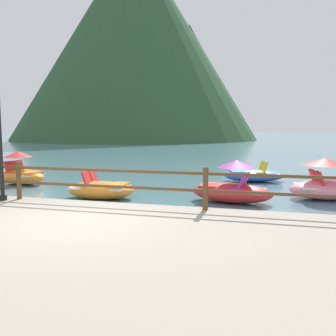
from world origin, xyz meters
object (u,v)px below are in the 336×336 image
object	(u,v)px
pedal_boat_3	(254,175)
pedal_boat_5	(232,189)
pedal_boat_1	(101,189)
pedal_boat_2	(21,173)
pedal_boat_4	(328,185)

from	to	relation	value
pedal_boat_3	pedal_boat_5	bearing A→B (deg)	-96.18
pedal_boat_1	pedal_boat_2	size ratio (longest dim) A/B	0.93
pedal_boat_5	pedal_boat_1	bearing A→B (deg)	-173.06
pedal_boat_2	pedal_boat_3	size ratio (longest dim) A/B	0.88
pedal_boat_5	pedal_boat_4	bearing A→B (deg)	24.23
pedal_boat_4	pedal_boat_5	xyz separation A→B (m)	(-2.81, -1.26, -0.03)
pedal_boat_4	pedal_boat_1	bearing A→B (deg)	-165.57
pedal_boat_1	pedal_boat_2	world-z (taller)	pedal_boat_2
pedal_boat_1	pedal_boat_4	world-z (taller)	pedal_boat_4
pedal_boat_1	pedal_boat_5	size ratio (longest dim) A/B	0.88
pedal_boat_5	pedal_boat_3	bearing A→B (deg)	83.82
pedal_boat_1	pedal_boat_4	xyz separation A→B (m)	(6.79, 1.75, 0.15)
pedal_boat_1	pedal_boat_3	xyz separation A→B (m)	(4.47, 4.93, -0.04)
pedal_boat_3	pedal_boat_2	bearing A→B (deg)	-160.82
pedal_boat_1	pedal_boat_3	size ratio (longest dim) A/B	0.82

